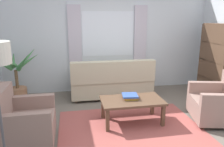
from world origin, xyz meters
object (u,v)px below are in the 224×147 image
object	(u,v)px
bookshelf	(214,65)
armchair_right	(219,103)
couch	(111,82)
potted_plant	(17,79)
book_stack_on_table	(130,96)
coffee_table	(132,102)
armchair_left	(22,122)

from	to	relation	value
bookshelf	armchair_right	bearing A→B (deg)	150.60
couch	armchair_right	distance (m)	2.35
potted_plant	bookshelf	size ratio (longest dim) A/B	0.71
potted_plant	bookshelf	bearing A→B (deg)	-6.56
book_stack_on_table	armchair_right	bearing A→B (deg)	-10.72
armchair_right	coffee_table	xyz separation A→B (m)	(-1.58, 0.24, 0.03)
potted_plant	bookshelf	xyz separation A→B (m)	(4.51, -0.52, 0.25)
armchair_right	book_stack_on_table	size ratio (longest dim) A/B	3.27
coffee_table	book_stack_on_table	xyz separation A→B (m)	(-0.02, 0.07, 0.10)
couch	armchair_right	bearing A→B (deg)	136.11
armchair_right	book_stack_on_table	xyz separation A→B (m)	(-1.59, 0.30, 0.12)
couch	armchair_right	world-z (taller)	couch
bookshelf	potted_plant	bearing A→B (deg)	83.44
armchair_left	coffee_table	size ratio (longest dim) A/B	0.80
couch	armchair_left	world-z (taller)	couch
coffee_table	couch	bearing A→B (deg)	94.74
armchair_right	bookshelf	distance (m)	1.46
armchair_left	coffee_table	xyz separation A→B (m)	(1.80, 0.39, 0.03)
potted_plant	bookshelf	distance (m)	4.54
couch	coffee_table	xyz separation A→B (m)	(0.12, -1.39, 0.01)
book_stack_on_table	potted_plant	distance (m)	2.65
armchair_left	book_stack_on_table	bearing A→B (deg)	-75.98
bookshelf	coffee_table	bearing A→B (deg)	113.47
armchair_left	armchair_right	distance (m)	3.38
armchair_left	potted_plant	bearing A→B (deg)	13.05
couch	armchair_left	bearing A→B (deg)	46.50
armchair_right	potted_plant	distance (m)	4.20
armchair_left	coffee_table	world-z (taller)	armchair_left
book_stack_on_table	bookshelf	world-z (taller)	bookshelf
couch	book_stack_on_table	distance (m)	1.33
armchair_left	coffee_table	distance (m)	1.84
couch	bookshelf	bearing A→B (deg)	170.21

